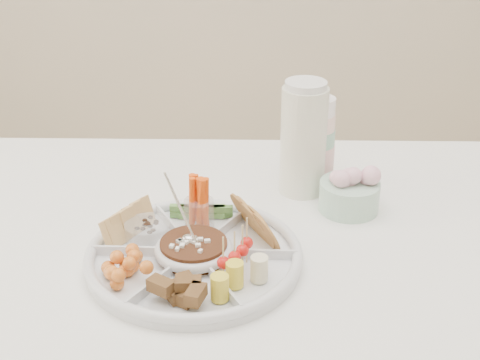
{
  "coord_description": "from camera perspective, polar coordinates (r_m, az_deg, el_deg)",
  "views": [
    {
      "loc": [
        -0.08,
        -1.05,
        1.43
      ],
      "look_at": [
        -0.1,
        0.05,
        0.88
      ],
      "focal_mm": 50.0,
      "sensor_mm": 36.0,
      "label": 1
    }
  ],
  "objects": [
    {
      "name": "party_tray",
      "position": [
        1.19,
        -3.96,
        -6.24
      ],
      "size": [
        0.39,
        0.39,
        0.04
      ],
      "primitive_type": "cylinder",
      "rotation": [
        0.0,
        0.0,
        -0.02
      ],
      "color": "silver",
      "rests_on": "dining_table"
    },
    {
      "name": "bean_dip",
      "position": [
        1.19,
        -3.97,
        -5.93
      ],
      "size": [
        0.12,
        0.12,
        0.04
      ],
      "primitive_type": "cylinder",
      "rotation": [
        0.0,
        0.0,
        -0.02
      ],
      "color": "#46190D",
      "rests_on": "party_tray"
    },
    {
      "name": "tortillas",
      "position": [
        1.23,
        1.56,
        -3.89
      ],
      "size": [
        0.1,
        0.1,
        0.06
      ],
      "primitive_type": null,
      "rotation": [
        0.0,
        0.0,
        -0.02
      ],
      "color": "olive",
      "rests_on": "party_tray"
    },
    {
      "name": "carrot_cucumber",
      "position": [
        1.28,
        -3.4,
        -1.52
      ],
      "size": [
        0.11,
        0.11,
        0.1
      ],
      "primitive_type": null,
      "rotation": [
        0.0,
        0.0,
        -0.02
      ],
      "color": "#F4500C",
      "rests_on": "party_tray"
    },
    {
      "name": "pita_raisins",
      "position": [
        1.25,
        -8.8,
        -3.61
      ],
      "size": [
        0.12,
        0.12,
        0.06
      ],
      "primitive_type": null,
      "rotation": [
        0.0,
        0.0,
        -0.02
      ],
      "color": "tan",
      "rests_on": "party_tray"
    },
    {
      "name": "cherries",
      "position": [
        1.15,
        -9.95,
        -7.23
      ],
      "size": [
        0.11,
        0.11,
        0.04
      ],
      "primitive_type": null,
      "rotation": [
        0.0,
        0.0,
        -0.02
      ],
      "color": "#F68540",
      "rests_on": "party_tray"
    },
    {
      "name": "granola_chunks",
      "position": [
        1.08,
        -4.71,
        -9.39
      ],
      "size": [
        0.11,
        0.11,
        0.05
      ],
      "primitive_type": null,
      "rotation": [
        0.0,
        0.0,
        -0.02
      ],
      "color": "#4B3515",
      "rests_on": "party_tray"
    },
    {
      "name": "banana_tomato",
      "position": [
        1.11,
        1.44,
        -6.64
      ],
      "size": [
        0.1,
        0.1,
        0.08
      ],
      "primitive_type": null,
      "rotation": [
        0.0,
        0.0,
        -0.02
      ],
      "color": "#ECDC68",
      "rests_on": "party_tray"
    },
    {
      "name": "cup_stack",
      "position": [
        1.43,
        6.62,
        3.28
      ],
      "size": [
        0.1,
        0.1,
        0.21
      ],
      "primitive_type": "cylinder",
      "rotation": [
        0.0,
        0.0,
        0.31
      ],
      "color": "silver",
      "rests_on": "dining_table"
    },
    {
      "name": "thermos",
      "position": [
        1.4,
        5.45,
        3.67
      ],
      "size": [
        0.11,
        0.11,
        0.25
      ],
      "primitive_type": "cylinder",
      "rotation": [
        0.0,
        0.0,
        0.21
      ],
      "color": "silver",
      "rests_on": "dining_table"
    },
    {
      "name": "flower_bowl",
      "position": [
        1.37,
        9.34,
        -0.81
      ],
      "size": [
        0.16,
        0.16,
        0.09
      ],
      "primitive_type": "cylinder",
      "rotation": [
        0.0,
        0.0,
        0.35
      ],
      "color": "#A1D9B8",
      "rests_on": "dining_table"
    }
  ]
}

